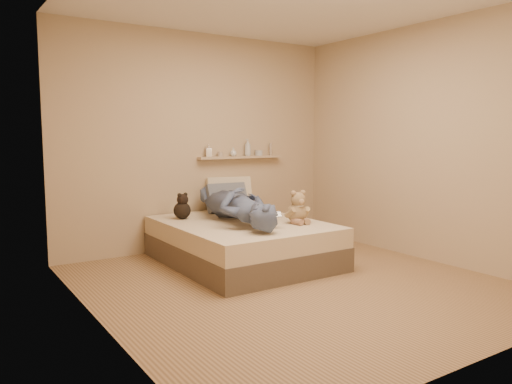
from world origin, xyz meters
TOP-DOWN VIEW (x-y plane):
  - room at (0.00, 0.00)m, footprint 3.80×3.80m
  - bed at (0.00, 0.93)m, footprint 1.50×1.90m
  - game_console at (0.06, 0.42)m, footprint 0.17×0.12m
  - teddy_bear at (0.45, 0.52)m, footprint 0.29×0.29m
  - dark_plush at (-0.46, 1.45)m, footprint 0.19×0.19m
  - pillow_cream at (0.32, 1.76)m, footprint 0.60×0.39m
  - pillow_grey at (0.21, 1.62)m, footprint 0.52×0.30m
  - person at (-0.06, 0.92)m, footprint 0.87×1.68m
  - wall_shelf at (0.55, 1.84)m, footprint 1.20×0.12m
  - shelf_bottles at (0.53, 1.84)m, footprint 0.99×0.10m

SIDE VIEW (x-z plane):
  - bed at x=0.00m, z-range 0.00..0.45m
  - dark_plush at x=-0.46m, z-range 0.43..0.72m
  - game_console at x=0.06m, z-range 0.56..0.62m
  - teddy_bear at x=0.45m, z-range 0.42..0.77m
  - pillow_grey at x=0.21m, z-range 0.44..0.80m
  - person at x=-0.06m, z-range 0.45..0.83m
  - pillow_cream at x=0.32m, z-range 0.44..0.86m
  - wall_shelf at x=0.55m, z-range 1.09..1.11m
  - shelf_bottles at x=0.53m, z-range 1.08..1.30m
  - room at x=0.00m, z-range -0.60..3.20m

